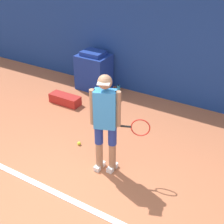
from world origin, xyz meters
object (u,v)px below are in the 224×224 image
at_px(tennis_ball, 79,143).
at_px(water_bottle, 118,89).
at_px(tennis_player, 106,120).
at_px(covered_chair, 94,71).
at_px(equipment_bag, 65,99).

relative_size(tennis_ball, water_bottle, 0.30).
bearing_deg(water_bottle, tennis_player, -63.89).
bearing_deg(tennis_player, tennis_ball, 137.07).
relative_size(tennis_player, tennis_ball, 25.37).
bearing_deg(water_bottle, tennis_ball, -78.46).
bearing_deg(tennis_ball, water_bottle, 101.54).
relative_size(tennis_player, covered_chair, 1.75).
distance_m(covered_chair, water_bottle, 0.78).
xyz_separation_m(tennis_ball, covered_chair, (-1.16, 2.24, 0.44)).
distance_m(tennis_ball, covered_chair, 2.56).
relative_size(tennis_ball, covered_chair, 0.07).
height_order(tennis_player, tennis_ball, tennis_player).
bearing_deg(tennis_ball, covered_chair, 117.31).
distance_m(tennis_player, tennis_ball, 1.27).
height_order(covered_chair, equipment_bag, covered_chair).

